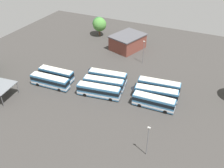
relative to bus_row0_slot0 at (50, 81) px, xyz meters
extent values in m
plane|color=#383533|center=(14.39, 5.54, -1.79)|extent=(107.92, 107.92, 0.00)
cube|color=teal|center=(-0.01, 0.00, -0.02)|extent=(11.59, 3.16, 2.94)
cube|color=beige|center=(-0.01, 0.00, 1.52)|extent=(11.12, 2.93, 0.14)
cube|color=black|center=(-0.01, 0.00, 0.45)|extent=(11.65, 3.20, 0.94)
cube|color=silver|center=(-0.01, 0.00, -0.85)|extent=(11.65, 3.20, 0.59)
cube|color=black|center=(5.73, 0.35, 0.55)|extent=(0.18, 2.02, 1.08)
cylinder|color=black|center=(3.47, 1.35, -1.29)|extent=(1.02, 0.36, 1.00)
cylinder|color=black|center=(3.61, -0.91, -1.29)|extent=(1.02, 0.36, 1.00)
cylinder|color=black|center=(-3.62, 0.91, -1.29)|extent=(1.02, 0.36, 1.00)
cylinder|color=black|center=(-3.48, -1.35, -1.29)|extent=(1.02, 0.36, 1.00)
cube|color=teal|center=(-0.72, 3.96, -0.02)|extent=(10.79, 2.95, 2.94)
cube|color=beige|center=(-0.72, 3.96, 1.52)|extent=(10.35, 2.73, 0.14)
cube|color=black|center=(-0.72, 3.96, 0.45)|extent=(10.84, 2.99, 0.94)
cube|color=silver|center=(-0.72, 3.96, -0.85)|extent=(10.84, 2.99, 0.59)
cube|color=black|center=(4.63, 4.21, 0.55)|extent=(0.15, 2.02, 1.08)
cylinder|color=black|center=(2.54, 5.24, -1.29)|extent=(1.01, 0.35, 1.00)
cylinder|color=black|center=(2.65, 2.99, -1.29)|extent=(1.01, 0.35, 1.00)
cylinder|color=black|center=(-4.08, 4.94, -1.29)|extent=(1.01, 0.35, 1.00)
cylinder|color=black|center=(-3.97, 2.68, -1.29)|extent=(1.01, 0.35, 1.00)
cube|color=teal|center=(14.61, 1.75, -0.02)|extent=(11.89, 4.21, 2.94)
cube|color=beige|center=(14.61, 1.75, 1.52)|extent=(11.40, 3.94, 0.14)
cube|color=black|center=(14.61, 1.75, 0.45)|extent=(11.95, 4.25, 0.94)
cube|color=silver|center=(14.61, 1.75, -0.85)|extent=(11.95, 4.25, 0.59)
cube|color=black|center=(20.38, 2.64, 0.55)|extent=(0.37, 2.00, 1.08)
cylinder|color=black|center=(18.01, 3.42, -1.29)|extent=(1.03, 0.45, 1.00)
cylinder|color=black|center=(18.35, 1.19, -1.29)|extent=(1.03, 0.45, 1.00)
cylinder|color=black|center=(10.87, 2.32, -1.29)|extent=(1.03, 0.45, 1.00)
cylinder|color=black|center=(11.21, 0.08, -1.29)|extent=(1.03, 0.45, 1.00)
cube|color=teal|center=(14.25, 5.41, -0.02)|extent=(11.53, 4.35, 2.94)
cube|color=beige|center=(14.25, 5.41, 1.52)|extent=(11.05, 4.08, 0.14)
cube|color=black|center=(14.25, 5.41, 0.45)|extent=(11.59, 4.40, 0.94)
cube|color=silver|center=(14.25, 5.41, -0.85)|extent=(11.59, 4.40, 0.59)
cube|color=black|center=(19.82, 6.38, 0.55)|extent=(0.40, 2.00, 1.08)
cylinder|color=black|center=(17.50, 7.13, -1.29)|extent=(1.04, 0.47, 1.00)
cylinder|color=black|center=(17.89, 4.90, -1.29)|extent=(1.04, 0.47, 1.00)
cylinder|color=black|center=(10.62, 5.93, -1.29)|extent=(1.04, 0.47, 1.00)
cylinder|color=black|center=(11.00, 3.70, -1.29)|extent=(1.04, 0.47, 1.00)
cube|color=teal|center=(13.64, 9.14, -0.02)|extent=(11.28, 3.96, 2.94)
cube|color=beige|center=(13.64, 9.14, 1.52)|extent=(10.81, 3.70, 0.14)
cube|color=black|center=(13.64, 9.14, 0.45)|extent=(11.34, 4.00, 0.94)
cube|color=silver|center=(13.64, 9.14, -0.85)|extent=(11.34, 4.00, 0.59)
cube|color=black|center=(19.12, 9.91, 0.55)|extent=(0.34, 2.00, 1.08)
cylinder|color=black|center=(16.87, 10.74, -1.29)|extent=(1.03, 0.44, 1.00)
cylinder|color=black|center=(17.19, 8.50, -1.29)|extent=(1.03, 0.44, 1.00)
cylinder|color=black|center=(10.09, 9.79, -1.29)|extent=(1.03, 0.44, 1.00)
cylinder|color=black|center=(10.41, 7.55, -1.29)|extent=(1.03, 0.44, 1.00)
cube|color=teal|center=(29.29, 3.41, -0.02)|extent=(10.73, 2.97, 2.94)
cube|color=beige|center=(29.29, 3.41, 1.52)|extent=(10.30, 2.75, 0.14)
cube|color=black|center=(29.29, 3.41, 0.45)|extent=(10.78, 3.01, 0.94)
cube|color=silver|center=(29.29, 3.41, -0.85)|extent=(10.78, 3.01, 0.59)
cube|color=black|center=(34.61, 3.67, 0.55)|extent=(0.16, 2.02, 1.08)
cylinder|color=black|center=(32.53, 4.70, -1.29)|extent=(1.01, 0.35, 1.00)
cylinder|color=black|center=(32.64, 2.44, -1.29)|extent=(1.01, 0.35, 1.00)
cylinder|color=black|center=(25.95, 4.38, -1.29)|extent=(1.01, 0.35, 1.00)
cylinder|color=black|center=(26.06, 2.12, -1.29)|extent=(1.01, 0.35, 1.00)
cube|color=teal|center=(28.83, 7.12, -0.02)|extent=(11.49, 3.98, 2.94)
cube|color=beige|center=(28.83, 7.12, 1.52)|extent=(11.02, 3.72, 0.14)
cube|color=black|center=(28.83, 7.12, 0.45)|extent=(11.55, 4.03, 0.94)
cube|color=silver|center=(28.83, 7.12, -0.85)|extent=(11.55, 4.03, 0.59)
cube|color=black|center=(34.42, 7.89, 0.55)|extent=(0.34, 2.00, 1.08)
cylinder|color=black|center=(32.13, 8.72, -1.29)|extent=(1.03, 0.43, 1.00)
cylinder|color=black|center=(32.44, 6.48, -1.29)|extent=(1.03, 0.43, 1.00)
cylinder|color=black|center=(25.22, 7.76, -1.29)|extent=(1.03, 0.43, 1.00)
cylinder|color=black|center=(25.53, 5.52, -1.29)|extent=(1.03, 0.43, 1.00)
cube|color=teal|center=(28.47, 10.89, -0.02)|extent=(11.64, 3.77, 2.94)
cube|color=beige|center=(28.47, 10.89, 1.52)|extent=(11.17, 3.52, 0.14)
cube|color=black|center=(28.47, 10.89, 0.45)|extent=(11.70, 3.81, 0.94)
cube|color=silver|center=(28.47, 10.89, -0.85)|extent=(11.70, 3.81, 0.59)
cube|color=black|center=(34.16, 11.55, 0.55)|extent=(0.29, 2.01, 1.08)
cylinder|color=black|center=(31.86, 12.42, -1.29)|extent=(1.03, 0.41, 1.00)
cylinder|color=black|center=(32.12, 10.18, -1.29)|extent=(1.03, 0.41, 1.00)
cylinder|color=black|center=(24.81, 11.60, -1.29)|extent=(1.03, 0.41, 1.00)
cylinder|color=black|center=(25.08, 9.35, -1.29)|extent=(1.03, 0.41, 1.00)
cube|color=brown|center=(10.40, 32.31, 0.71)|extent=(11.69, 13.33, 5.01)
cube|color=#4C4C51|center=(10.40, 32.31, 3.40)|extent=(12.39, 14.13, 0.36)
cube|color=black|center=(12.17, 37.62, -0.69)|extent=(1.73, 0.63, 2.20)
cylinder|color=#59595B|center=(-6.05, -6.25, -0.05)|extent=(0.20, 0.20, 3.49)
cylinder|color=#59595B|center=(-5.33, -12.49, -0.05)|extent=(0.20, 0.20, 3.49)
cylinder|color=slate|center=(32.52, -11.65, 1.81)|extent=(0.16, 0.16, 7.20)
cube|color=silver|center=(32.52, -11.65, 5.58)|extent=(0.56, 0.28, 0.20)
cylinder|color=slate|center=(19.04, 24.58, 1.95)|extent=(0.16, 0.16, 7.49)
cube|color=silver|center=(19.04, 24.58, 5.88)|extent=(0.56, 0.28, 0.20)
cylinder|color=brown|center=(-4.40, 38.70, -0.54)|extent=(0.44, 0.44, 2.51)
sphere|color=#478438|center=(-4.40, 38.70, 3.02)|extent=(5.42, 5.42, 5.42)
cylinder|color=brown|center=(-5.10, 39.48, -0.46)|extent=(0.44, 0.44, 2.67)
sphere|color=#2D6B33|center=(-5.10, 39.48, 3.08)|extent=(5.20, 5.20, 5.20)
cylinder|color=black|center=(22.10, 9.38, -1.79)|extent=(2.34, 2.34, 0.01)
cylinder|color=black|center=(6.38, 13.24, -1.79)|extent=(3.08, 3.08, 0.01)
camera|label=1|loc=(40.65, -45.13, 38.10)|focal=39.56mm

